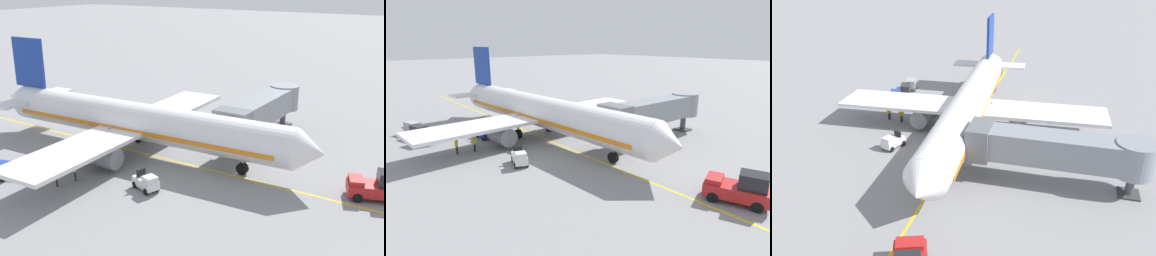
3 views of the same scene
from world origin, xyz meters
The scene contains 9 objects.
ground_plane centered at (0.00, 0.00, 0.00)m, with size 400.00×400.00×0.00m, color gray.
gate_lead_in_line centered at (0.00, 0.00, 0.00)m, with size 0.24×80.00×0.01m, color gold.
parked_airliner centered at (-0.12, 1.45, 3.19)m, with size 30.24×37.33×10.63m.
jet_bridge centered at (-10.23, 10.40, 3.46)m, with size 15.63×3.50×4.98m.
pushback_tractor centered at (-2.20, 24.22, 1.10)m, with size 3.55×4.88×2.40m.
baggage_tug_lead centered at (5.49, -2.71, 0.71)m, with size 1.32×2.52×1.62m.
baggage_tug_trailing centered at (6.48, 7.63, 0.71)m, with size 1.97×2.76×1.62m.
ground_crew_wing_walker centered at (10.05, 0.82, 0.95)m, with size 0.47×0.66×1.69m.
ground_crew_loader centered at (8.30, 1.19, 0.95)m, with size 0.56×0.59×1.69m.
Camera 1 is at (33.85, 29.72, 16.89)m, focal length 43.05 mm.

